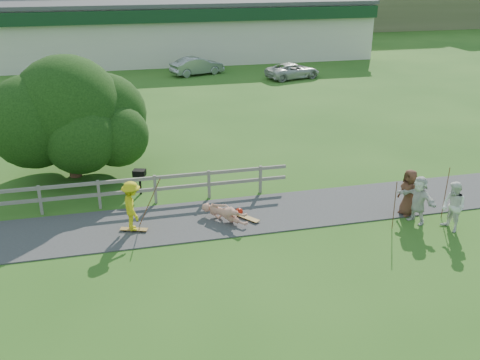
{
  "coord_description": "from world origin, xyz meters",
  "views": [
    {
      "loc": [
        -3.27,
        -14.87,
        8.29
      ],
      "look_at": [
        0.88,
        2.0,
        1.16
      ],
      "focal_mm": 40.0,
      "sensor_mm": 36.0,
      "label": 1
    }
  ],
  "objects_px": {
    "car_white": "(293,71)",
    "spectator_a": "(453,207)",
    "car_silver": "(197,66)",
    "tree": "(70,128)",
    "spectator_d": "(418,200)",
    "skater_rider": "(132,209)",
    "spectator_c": "(409,193)",
    "skater_fallen": "(224,213)",
    "bbq": "(140,182)"
  },
  "relations": [
    {
      "from": "spectator_d",
      "to": "tree",
      "type": "xyz_separation_m",
      "value": [
        -11.48,
        7.17,
        1.24
      ]
    },
    {
      "from": "skater_fallen",
      "to": "spectator_c",
      "type": "bearing_deg",
      "value": -48.32
    },
    {
      "from": "skater_rider",
      "to": "skater_fallen",
      "type": "bearing_deg",
      "value": -98.83
    },
    {
      "from": "skater_rider",
      "to": "spectator_d",
      "type": "distance_m",
      "value": 9.56
    },
    {
      "from": "skater_rider",
      "to": "tree",
      "type": "height_order",
      "value": "tree"
    },
    {
      "from": "spectator_a",
      "to": "car_white",
      "type": "bearing_deg",
      "value": 165.58
    },
    {
      "from": "skater_rider",
      "to": "car_silver",
      "type": "distance_m",
      "value": 26.35
    },
    {
      "from": "spectator_a",
      "to": "bbq",
      "type": "relative_size",
      "value": 1.72
    },
    {
      "from": "skater_rider",
      "to": "skater_fallen",
      "type": "distance_m",
      "value": 3.11
    },
    {
      "from": "skater_rider",
      "to": "car_silver",
      "type": "bearing_deg",
      "value": -23.26
    },
    {
      "from": "skater_rider",
      "to": "bbq",
      "type": "relative_size",
      "value": 1.7
    },
    {
      "from": "spectator_a",
      "to": "bbq",
      "type": "bearing_deg",
      "value": -126.7
    },
    {
      "from": "skater_rider",
      "to": "car_silver",
      "type": "height_order",
      "value": "skater_rider"
    },
    {
      "from": "car_silver",
      "to": "car_white",
      "type": "relative_size",
      "value": 0.99
    },
    {
      "from": "skater_fallen",
      "to": "spectator_c",
      "type": "height_order",
      "value": "spectator_c"
    },
    {
      "from": "spectator_d",
      "to": "bbq",
      "type": "bearing_deg",
      "value": -138.34
    },
    {
      "from": "car_silver",
      "to": "tree",
      "type": "relative_size",
      "value": 0.59
    },
    {
      "from": "car_silver",
      "to": "spectator_d",
      "type": "bearing_deg",
      "value": 168.23
    },
    {
      "from": "tree",
      "to": "bbq",
      "type": "relative_size",
      "value": 7.06
    },
    {
      "from": "skater_rider",
      "to": "tree",
      "type": "relative_size",
      "value": 0.24
    },
    {
      "from": "car_silver",
      "to": "bbq",
      "type": "distance_m",
      "value": 23.25
    },
    {
      "from": "skater_rider",
      "to": "car_white",
      "type": "xyz_separation_m",
      "value": [
        13.23,
        22.38,
        -0.26
      ]
    },
    {
      "from": "skater_fallen",
      "to": "spectator_d",
      "type": "relative_size",
      "value": 1.08
    },
    {
      "from": "spectator_c",
      "to": "car_silver",
      "type": "bearing_deg",
      "value": 178.07
    },
    {
      "from": "skater_fallen",
      "to": "car_white",
      "type": "relative_size",
      "value": 0.43
    },
    {
      "from": "spectator_d",
      "to": "car_white",
      "type": "xyz_separation_m",
      "value": [
        3.8,
        23.94,
        -0.25
      ]
    },
    {
      "from": "spectator_c",
      "to": "skater_rider",
      "type": "bearing_deg",
      "value": -104.21
    },
    {
      "from": "spectator_d",
      "to": "car_white",
      "type": "height_order",
      "value": "spectator_d"
    },
    {
      "from": "spectator_d",
      "to": "car_silver",
      "type": "distance_m",
      "value": 27.28
    },
    {
      "from": "spectator_a",
      "to": "spectator_d",
      "type": "relative_size",
      "value": 1.02
    },
    {
      "from": "spectator_c",
      "to": "spectator_d",
      "type": "xyz_separation_m",
      "value": [
        0.03,
        -0.59,
        -0.01
      ]
    },
    {
      "from": "skater_rider",
      "to": "bbq",
      "type": "xyz_separation_m",
      "value": [
        0.44,
        3.09,
        -0.34
      ]
    },
    {
      "from": "skater_fallen",
      "to": "spectator_d",
      "type": "xyz_separation_m",
      "value": [
        6.37,
        -1.57,
        0.51
      ]
    },
    {
      "from": "car_white",
      "to": "car_silver",
      "type": "bearing_deg",
      "value": 50.9
    },
    {
      "from": "car_silver",
      "to": "car_white",
      "type": "xyz_separation_m",
      "value": [
        6.8,
        -3.17,
        -0.1
      ]
    },
    {
      "from": "car_white",
      "to": "bbq",
      "type": "bearing_deg",
      "value": 132.36
    },
    {
      "from": "tree",
      "to": "skater_rider",
      "type": "bearing_deg",
      "value": -69.96
    },
    {
      "from": "spectator_a",
      "to": "spectator_c",
      "type": "bearing_deg",
      "value": -157.83
    },
    {
      "from": "spectator_c",
      "to": "car_white",
      "type": "relative_size",
      "value": 0.4
    },
    {
      "from": "skater_fallen",
      "to": "car_white",
      "type": "distance_m",
      "value": 24.57
    },
    {
      "from": "skater_fallen",
      "to": "bbq",
      "type": "bearing_deg",
      "value": 91.01
    },
    {
      "from": "skater_rider",
      "to": "spectator_a",
      "type": "height_order",
      "value": "spectator_a"
    },
    {
      "from": "tree",
      "to": "spectator_a",
      "type": "bearing_deg",
      "value": -33.1
    },
    {
      "from": "skater_rider",
      "to": "car_white",
      "type": "height_order",
      "value": "skater_rider"
    },
    {
      "from": "spectator_a",
      "to": "spectator_c",
      "type": "height_order",
      "value": "spectator_a"
    },
    {
      "from": "car_white",
      "to": "spectator_a",
      "type": "bearing_deg",
      "value": 158.94
    },
    {
      "from": "car_white",
      "to": "spectator_d",
      "type": "bearing_deg",
      "value": 156.88
    },
    {
      "from": "skater_fallen",
      "to": "car_silver",
      "type": "bearing_deg",
      "value": 42.99
    },
    {
      "from": "spectator_a",
      "to": "car_white",
      "type": "distance_m",
      "value": 24.95
    },
    {
      "from": "tree",
      "to": "car_white",
      "type": "bearing_deg",
      "value": 47.68
    }
  ]
}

